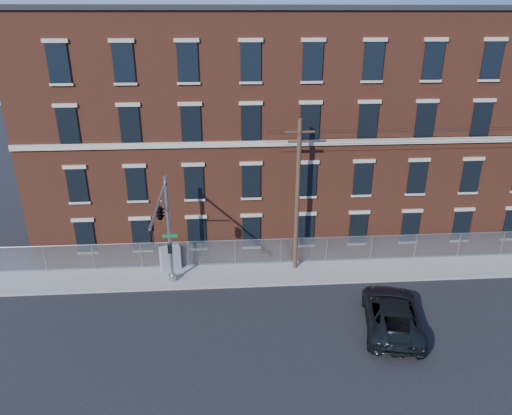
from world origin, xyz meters
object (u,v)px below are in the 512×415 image
Objects in this scene: pickup_truck at (392,313)px; utility_cabinet at (170,258)px; utility_pole_near at (298,194)px; traffic_signal_mast at (162,219)px.

utility_cabinet is at bearing -16.90° from pickup_truck.
utility_pole_near reaches higher than pickup_truck.
utility_pole_near reaches higher than traffic_signal_mast.
traffic_signal_mast is 13.48m from pickup_truck.
traffic_signal_mast is at bearing -2.25° from pickup_truck.
utility_cabinet is (-12.55, 6.99, 0.07)m from pickup_truck.
traffic_signal_mast reaches higher than pickup_truck.
utility_pole_near is at bearing 23.14° from traffic_signal_mast.
utility_pole_near is (8.00, 3.42, -0.05)m from traffic_signal_mast.
traffic_signal_mast is 0.70× the size of utility_pole_near.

